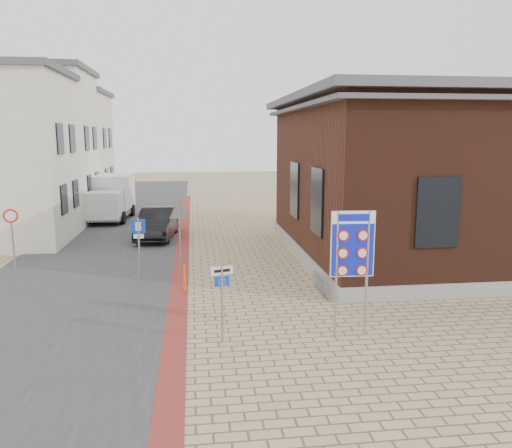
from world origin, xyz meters
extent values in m
plane|color=tan|center=(0.00, 0.00, 0.00)|extent=(120.00, 120.00, 0.00)
cube|color=#38383A|center=(-5.50, 15.00, 0.01)|extent=(7.00, 60.00, 0.02)
cube|color=maroon|center=(-2.00, 10.00, 0.01)|extent=(0.60, 40.00, 0.02)
cube|color=gray|center=(9.00, 7.00, 0.25)|extent=(12.15, 12.15, 0.50)
cube|color=#462116|center=(9.00, 7.00, 3.50)|extent=(12.00, 12.00, 6.00)
cube|color=#525258|center=(9.00, 7.00, 6.65)|extent=(13.00, 13.00, 0.30)
cube|color=#525258|center=(9.00, 7.00, 6.25)|extent=(12.70, 12.70, 0.15)
cube|color=black|center=(2.98, 4.00, 2.80)|extent=(0.12, 1.60, 2.40)
cube|color=black|center=(2.98, 8.00, 2.80)|extent=(0.12, 1.60, 2.40)
cube|color=black|center=(6.00, 0.98, 2.80)|extent=(1.40, 0.12, 2.20)
cube|color=black|center=(-7.48, 10.80, 2.20)|extent=(0.10, 1.10, 1.40)
cube|color=black|center=(-7.48, 13.20, 2.20)|extent=(0.10, 1.10, 1.40)
cube|color=black|center=(-7.48, 10.80, 5.00)|extent=(0.10, 1.10, 1.40)
cube|color=black|center=(-7.48, 13.20, 5.00)|extent=(0.10, 1.10, 1.40)
cube|color=silver|center=(-11.00, 18.00, 4.40)|extent=(7.00, 6.00, 8.80)
cube|color=#525258|center=(-11.00, 18.00, 8.95)|extent=(7.40, 6.40, 0.30)
cube|color=black|center=(-7.48, 16.80, 2.20)|extent=(0.10, 1.10, 1.40)
cube|color=black|center=(-7.48, 19.20, 2.20)|extent=(0.10, 1.10, 1.40)
cube|color=black|center=(-7.48, 16.80, 5.00)|extent=(0.10, 1.10, 1.40)
cube|color=black|center=(-7.48, 19.20, 5.00)|extent=(0.10, 1.10, 1.40)
cube|color=silver|center=(-11.00, 24.00, 4.00)|extent=(7.00, 6.00, 8.00)
cube|color=#525258|center=(-11.00, 24.00, 8.15)|extent=(7.40, 6.40, 0.30)
cube|color=black|center=(-7.48, 22.80, 2.20)|extent=(0.10, 1.10, 1.40)
cube|color=black|center=(-7.48, 25.20, 2.20)|extent=(0.10, 1.10, 1.40)
cube|color=black|center=(-7.48, 22.80, 5.00)|extent=(0.10, 1.10, 1.40)
cube|color=black|center=(-7.48, 25.20, 5.00)|extent=(0.10, 1.10, 1.40)
torus|color=slate|center=(2.65, 1.60, 0.28)|extent=(0.04, 0.60, 0.60)
torus|color=slate|center=(2.65, 1.90, 0.28)|extent=(0.04, 0.60, 0.60)
torus|color=slate|center=(2.65, 2.20, 0.28)|extent=(0.04, 0.60, 0.60)
torus|color=slate|center=(2.65, 2.50, 0.28)|extent=(0.04, 0.60, 0.60)
torus|color=slate|center=(2.65, 2.80, 0.28)|extent=(0.04, 0.60, 0.60)
cube|color=slate|center=(2.65, 2.20, 0.02)|extent=(0.08, 1.60, 0.04)
imported|color=black|center=(-3.28, 11.99, 0.77)|extent=(2.10, 4.80, 1.53)
cube|color=slate|center=(-6.50, 17.90, 0.43)|extent=(2.33, 5.30, 0.24)
cube|color=white|center=(-6.61, 16.07, 1.20)|extent=(2.11, 1.75, 1.54)
cube|color=black|center=(-6.65, 15.35, 1.49)|extent=(1.83, 0.19, 0.77)
cube|color=white|center=(-6.45, 18.76, 1.68)|extent=(2.32, 3.58, 2.12)
cylinder|color=black|center=(-7.60, 16.42, 0.38)|extent=(0.29, 0.78, 0.77)
cylinder|color=black|center=(-5.58, 16.30, 0.38)|extent=(0.29, 0.78, 0.77)
cylinder|color=black|center=(-7.42, 19.49, 0.38)|extent=(0.29, 0.78, 0.77)
cylinder|color=black|center=(-5.40, 19.37, 0.38)|extent=(0.29, 0.78, 0.77)
cylinder|color=gray|center=(2.10, -1.48, 1.64)|extent=(0.07, 0.07, 3.28)
cylinder|color=gray|center=(2.90, -1.52, 1.64)|extent=(0.07, 0.07, 3.28)
cube|color=white|center=(2.50, -1.50, 2.43)|extent=(1.12, 0.10, 1.69)
cube|color=#0F1EBE|center=(2.50, -1.50, 2.43)|extent=(1.08, 0.11, 1.64)
cube|color=white|center=(2.50, -1.50, 3.11)|extent=(1.08, 0.11, 0.32)
cylinder|color=gray|center=(-0.80, -1.50, 1.04)|extent=(0.07, 0.07, 2.08)
cube|color=white|center=(-0.80, -1.50, 1.86)|extent=(0.55, 0.18, 0.20)
cube|color=#0F38B7|center=(-0.80, -1.50, 1.59)|extent=(0.38, 0.13, 0.25)
cylinder|color=gray|center=(-3.42, 4.50, 1.13)|extent=(0.07, 0.07, 2.27)
cube|color=blue|center=(-3.42, 4.50, 1.95)|extent=(0.50, 0.07, 0.50)
cube|color=white|center=(-3.42, 4.50, 1.59)|extent=(0.36, 0.06, 0.16)
cylinder|color=gray|center=(-2.00, 6.00, 1.27)|extent=(0.07, 0.07, 2.53)
cylinder|color=gray|center=(-8.50, 6.77, 1.17)|extent=(0.07, 0.07, 2.33)
cylinder|color=red|center=(-8.50, 6.77, 2.07)|extent=(0.54, 0.16, 0.55)
cylinder|color=#F5610C|center=(-1.80, 2.80, 0.46)|extent=(0.10, 0.10, 0.92)
camera|label=1|loc=(-1.46, -13.35, 5.10)|focal=35.00mm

